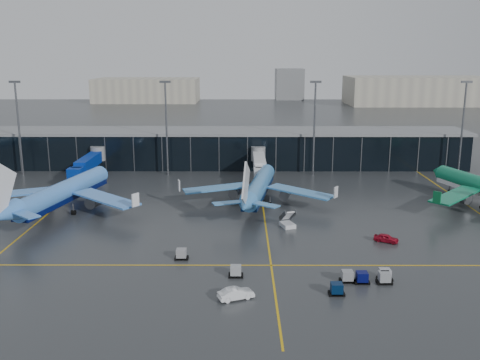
{
  "coord_description": "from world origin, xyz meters",
  "views": [
    {
      "loc": [
        5.34,
        -93.71,
        32.43
      ],
      "look_at": [
        5.0,
        18.0,
        6.0
      ],
      "focal_mm": 40.0,
      "sensor_mm": 36.0,
      "label": 1
    }
  ],
  "objects_px": {
    "airliner_klm_near": "(259,176)",
    "mobile_airstair": "(288,223)",
    "airliner_arkefly": "(64,180)",
    "service_van_red": "(386,238)",
    "service_van_white": "(236,294)",
    "baggage_carts": "(316,274)"
  },
  "relations": [
    {
      "from": "baggage_carts",
      "to": "mobile_airstair",
      "type": "distance_m",
      "value": 24.58
    },
    {
      "from": "baggage_carts",
      "to": "mobile_airstair",
      "type": "height_order",
      "value": "mobile_airstair"
    },
    {
      "from": "airliner_klm_near",
      "to": "mobile_airstair",
      "type": "distance_m",
      "value": 18.4
    },
    {
      "from": "airliner_arkefly",
      "to": "airliner_klm_near",
      "type": "bearing_deg",
      "value": 20.94
    },
    {
      "from": "mobile_airstair",
      "to": "baggage_carts",
      "type": "bearing_deg",
      "value": -104.55
    },
    {
      "from": "airliner_arkefly",
      "to": "service_van_white",
      "type": "distance_m",
      "value": 55.77
    },
    {
      "from": "airliner_arkefly",
      "to": "service_van_white",
      "type": "xyz_separation_m",
      "value": [
        36.51,
        -41.73,
        -5.95
      ]
    },
    {
      "from": "airliner_klm_near",
      "to": "service_van_white",
      "type": "distance_m",
      "value": 48.44
    },
    {
      "from": "airliner_klm_near",
      "to": "service_van_red",
      "type": "distance_m",
      "value": 33.76
    },
    {
      "from": "service_van_white",
      "to": "mobile_airstair",
      "type": "bearing_deg",
      "value": -39.38
    },
    {
      "from": "mobile_airstair",
      "to": "service_van_red",
      "type": "xyz_separation_m",
      "value": [
        16.73,
        -8.39,
        -0.05
      ]
    },
    {
      "from": "airliner_klm_near",
      "to": "service_van_white",
      "type": "bearing_deg",
      "value": -85.74
    },
    {
      "from": "baggage_carts",
      "to": "service_van_red",
      "type": "xyz_separation_m",
      "value": [
        14.54,
        16.09,
        -0.03
      ]
    },
    {
      "from": "airliner_arkefly",
      "to": "mobile_airstair",
      "type": "height_order",
      "value": "airliner_arkefly"
    },
    {
      "from": "mobile_airstair",
      "to": "service_van_white",
      "type": "xyz_separation_m",
      "value": [
        -9.58,
        -31.05,
        0.05
      ]
    },
    {
      "from": "baggage_carts",
      "to": "service_van_red",
      "type": "relative_size",
      "value": 7.76
    },
    {
      "from": "airliner_arkefly",
      "to": "airliner_klm_near",
      "type": "xyz_separation_m",
      "value": [
        41.09,
        6.19,
        -0.62
      ]
    },
    {
      "from": "airliner_arkefly",
      "to": "service_van_red",
      "type": "distance_m",
      "value": 65.93
    },
    {
      "from": "service_van_red",
      "to": "airliner_klm_near",
      "type": "bearing_deg",
      "value": 68.68
    },
    {
      "from": "airliner_klm_near",
      "to": "service_van_white",
      "type": "height_order",
      "value": "airliner_klm_near"
    },
    {
      "from": "airliner_arkefly",
      "to": "baggage_carts",
      "type": "bearing_deg",
      "value": -23.69
    },
    {
      "from": "airliner_klm_near",
      "to": "baggage_carts",
      "type": "relative_size",
      "value": 1.21
    }
  ]
}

